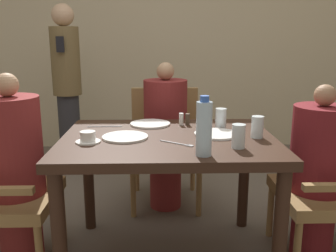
{
  "coord_description": "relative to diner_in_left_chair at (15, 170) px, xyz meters",
  "views": [
    {
      "loc": [
        -0.06,
        -1.99,
        1.28
      ],
      "look_at": [
        0.0,
        0.04,
        0.8
      ],
      "focal_mm": 40.0,
      "sensor_mm": 36.0,
      "label": 1
    }
  ],
  "objects": [
    {
      "name": "plate_dessert_center",
      "position": [
        0.75,
        0.29,
        0.19
      ],
      "size": [
        0.25,
        0.25,
        0.01
      ],
      "color": "white",
      "rests_on": "dining_table"
    },
    {
      "name": "pepper_shaker",
      "position": [
        0.98,
        0.28,
        0.22
      ],
      "size": [
        0.03,
        0.03,
        0.07
      ],
      "color": "#4C3D2D",
      "rests_on": "dining_table"
    },
    {
      "name": "plate_main_right",
      "position": [
        0.62,
        -0.02,
        0.19
      ],
      "size": [
        0.25,
        0.25,
        0.01
      ],
      "color": "white",
      "rests_on": "dining_table"
    },
    {
      "name": "wall_back",
      "position": [
        0.86,
        2.41,
        0.84
      ],
      "size": [
        8.0,
        0.06,
        2.8
      ],
      "color": "beige",
      "rests_on": "ground_plane"
    },
    {
      "name": "diner_in_right_chair",
      "position": [
        1.71,
        0.0,
        -0.03
      ],
      "size": [
        0.32,
        0.32,
        1.03
      ],
      "color": "maroon",
      "rests_on": "ground_plane"
    },
    {
      "name": "glass_tall_far",
      "position": [
        1.18,
        0.2,
        0.24
      ],
      "size": [
        0.07,
        0.07,
        0.12
      ],
      "color": "silver",
      "rests_on": "dining_table"
    },
    {
      "name": "salt_shaker",
      "position": [
        0.94,
        0.28,
        0.22
      ],
      "size": [
        0.03,
        0.03,
        0.07
      ],
      "color": "white",
      "rests_on": "dining_table"
    },
    {
      "name": "water_bottle",
      "position": [
        1.01,
        -0.34,
        0.31
      ],
      "size": [
        0.07,
        0.07,
        0.28
      ],
      "color": "silver",
      "rests_on": "dining_table"
    },
    {
      "name": "glass_tall_mid",
      "position": [
        1.2,
        -0.22,
        0.24
      ],
      "size": [
        0.07,
        0.07,
        0.12
      ],
      "color": "silver",
      "rests_on": "dining_table"
    },
    {
      "name": "diner_in_far_chair",
      "position": [
        0.86,
        0.71,
        0.0
      ],
      "size": [
        0.32,
        0.32,
        1.11
      ],
      "color": "maroon",
      "rests_on": "ground_plane"
    },
    {
      "name": "knife_beside_plate",
      "position": [
        0.48,
        0.24,
        0.19
      ],
      "size": [
        0.21,
        0.02,
        0.0
      ],
      "color": "silver",
      "rests_on": "dining_table"
    },
    {
      "name": "standing_host",
      "position": [
        -0.07,
        1.6,
        0.29
      ],
      "size": [
        0.27,
        0.31,
        1.59
      ],
      "color": "#2D2D33",
      "rests_on": "ground_plane"
    },
    {
      "name": "chair_far_side",
      "position": [
        0.86,
        0.86,
        -0.09
      ],
      "size": [
        0.54,
        0.54,
        0.88
      ],
      "color": "olive",
      "rests_on": "ground_plane"
    },
    {
      "name": "plate_main_left",
      "position": [
        1.13,
        0.03,
        0.19
      ],
      "size": [
        0.25,
        0.25,
        0.01
      ],
      "color": "white",
      "rests_on": "dining_table"
    },
    {
      "name": "diner_in_left_chair",
      "position": [
        0.0,
        0.0,
        0.0
      ],
      "size": [
        0.32,
        0.32,
        1.1
      ],
      "color": "maroon",
      "rests_on": "ground_plane"
    },
    {
      "name": "dining_table",
      "position": [
        0.86,
        0.0,
        0.08
      ],
      "size": [
        1.17,
        0.89,
        0.75
      ],
      "color": "#331E14",
      "rests_on": "ground_plane"
    },
    {
      "name": "teacup_with_saucer",
      "position": [
        0.43,
        -0.1,
        0.21
      ],
      "size": [
        0.13,
        0.13,
        0.06
      ],
      "color": "white",
      "rests_on": "dining_table"
    },
    {
      "name": "glass_tall_near",
      "position": [
        1.34,
        -0.03,
        0.24
      ],
      "size": [
        0.07,
        0.07,
        0.12
      ],
      "color": "silver",
      "rests_on": "dining_table"
    },
    {
      "name": "fork_beside_plate",
      "position": [
        0.91,
        -0.15,
        0.19
      ],
      "size": [
        0.17,
        0.13,
        0.0
      ],
      "color": "silver",
      "rests_on": "dining_table"
    }
  ]
}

